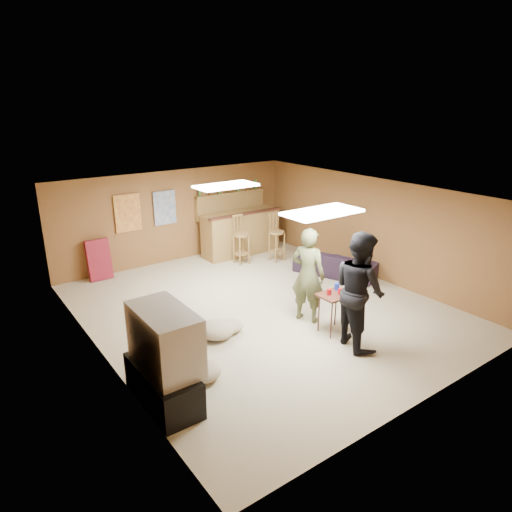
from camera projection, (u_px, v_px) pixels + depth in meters
ground at (262, 308)px, 8.67m from camera, size 7.00×7.00×0.00m
ceiling at (263, 194)px, 7.95m from camera, size 6.00×7.00×0.02m
wall_back at (176, 216)px, 11.00m from camera, size 6.00×0.02×2.20m
wall_front at (431, 328)px, 5.63m from camera, size 6.00×0.02×2.20m
wall_left at (98, 292)px, 6.65m from camera, size 0.02×7.00×2.20m
wall_right at (372, 228)px, 9.97m from camera, size 0.02×7.00×2.20m
tv_stand at (163, 385)px, 5.94m from camera, size 0.55×1.30×0.50m
dvd_box at (179, 385)px, 6.09m from camera, size 0.35×0.50×0.08m
tv_body at (165, 339)px, 5.76m from camera, size 0.60×1.10×0.80m
tv_screen at (187, 332)px, 5.93m from camera, size 0.02×0.95×0.65m
bar_counter at (241, 233)px, 11.58m from camera, size 2.00×0.60×1.10m
bar_lip at (246, 214)px, 11.21m from camera, size 2.10×0.12×0.05m
bar_shelf at (230, 193)px, 11.62m from camera, size 2.00×0.18×0.05m
bar_backing at (230, 205)px, 11.73m from camera, size 2.00×0.14×0.60m
poster_left at (128, 213)px, 10.22m from camera, size 0.60×0.03×0.85m
poster_right at (165, 208)px, 10.72m from camera, size 0.55×0.03×0.80m
folding_chair_stack at (99, 260)px, 9.95m from camera, size 0.50×0.26×0.91m
ceiling_panel_front at (322, 212)px, 6.81m from camera, size 1.20×0.60×0.04m
ceiling_panel_back at (226, 186)px, 8.88m from camera, size 1.20×0.60×0.04m
person_olive at (308, 275)px, 7.96m from camera, size 0.63×0.74×1.72m
person_black at (359, 290)px, 7.12m from camera, size 0.92×1.07×1.89m
sofa at (336, 263)px, 10.27m from camera, size 1.37×1.96×0.53m
tray_table at (334, 313)px, 7.70m from camera, size 0.54×0.43×0.70m
cup_red_near at (329, 292)px, 7.55m from camera, size 0.09×0.09×0.10m
cup_red_far at (340, 291)px, 7.57m from camera, size 0.07×0.07×0.10m
cup_blue at (337, 287)px, 7.75m from camera, size 0.09×0.09×0.12m
bar_stool_left at (241, 240)px, 10.87m from camera, size 0.48×0.48×1.17m
bar_stool_right at (277, 238)px, 11.07m from camera, size 0.37×0.37×1.15m
cushion_near_tv at (217, 329)px, 7.59m from camera, size 0.65×0.65×0.28m
cushion_mid at (230, 326)px, 7.79m from camera, size 0.45×0.45×0.20m
cushion_far at (203, 371)px, 6.46m from camera, size 0.61×0.61×0.24m
bottle_row at (229, 187)px, 11.52m from camera, size 1.76×0.08×0.26m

